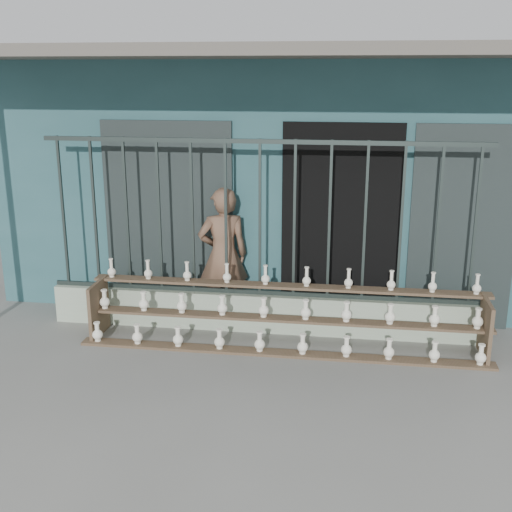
# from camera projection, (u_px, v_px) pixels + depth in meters

# --- Properties ---
(ground) EXTENTS (60.00, 60.00, 0.00)m
(ground) POSITION_uv_depth(u_px,v_px,m) (241.00, 380.00, 6.38)
(ground) COLOR slate
(workshop_building) EXTENTS (7.40, 6.60, 3.21)m
(workshop_building) POSITION_uv_depth(u_px,v_px,m) (286.00, 161.00, 9.95)
(workshop_building) COLOR #2A545A
(workshop_building) RESTS_ON ground
(parapet_wall) EXTENTS (5.00, 0.20, 0.45)m
(parapet_wall) POSITION_uv_depth(u_px,v_px,m) (260.00, 312.00, 7.55)
(parapet_wall) COLOR #A8BBA0
(parapet_wall) RESTS_ON ground
(security_fence) EXTENTS (5.00, 0.04, 1.80)m
(security_fence) POSITION_uv_depth(u_px,v_px,m) (260.00, 219.00, 7.24)
(security_fence) COLOR #283330
(security_fence) RESTS_ON parapet_wall
(shelf_rack) EXTENTS (4.50, 0.68, 0.85)m
(shelf_rack) POSITION_uv_depth(u_px,v_px,m) (284.00, 316.00, 7.08)
(shelf_rack) COLOR brown
(shelf_rack) RESTS_ON ground
(elderly_woman) EXTENTS (0.70, 0.57, 1.65)m
(elderly_woman) POSITION_uv_depth(u_px,v_px,m) (223.00, 255.00, 7.71)
(elderly_woman) COLOR brown
(elderly_woman) RESTS_ON ground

